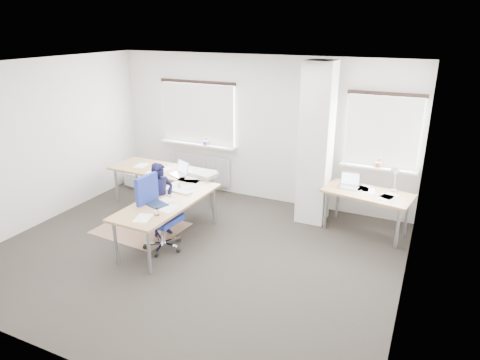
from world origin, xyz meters
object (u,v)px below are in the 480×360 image
at_px(person, 161,200).
at_px(desk_side, 368,195).
at_px(desk_main, 167,185).
at_px(task_chair, 160,229).

bearing_deg(person, desk_side, -44.04).
distance_m(desk_main, task_chair, 1.01).
relative_size(desk_main, desk_side, 1.78).
distance_m(desk_main, person, 0.49).
bearing_deg(task_chair, desk_side, 39.06).
distance_m(desk_side, person, 3.38).
bearing_deg(desk_side, task_chair, -135.88).
height_order(desk_main, person, person).
relative_size(task_chair, person, 0.93).
xyz_separation_m(desk_main, person, (0.19, -0.45, -0.07)).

